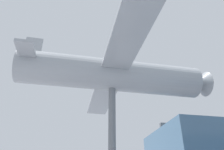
% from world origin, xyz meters
% --- Properties ---
extents(suspended_airplane, '(16.03, 13.60, 3.35)m').
position_xyz_m(suspended_airplane, '(-0.00, 0.21, 8.96)').
color(suspended_airplane, '#93999E').
rests_on(suspended_airplane, support_pylon_central).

